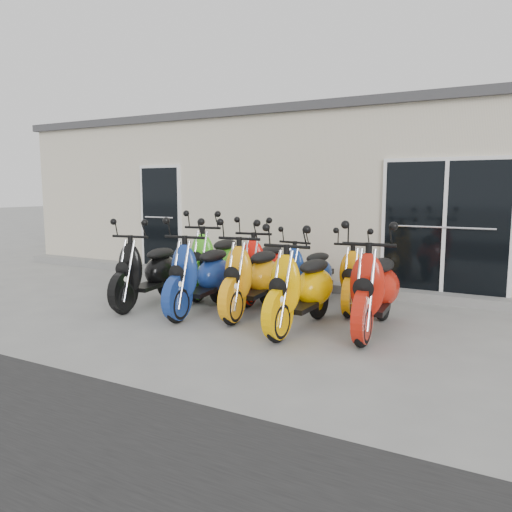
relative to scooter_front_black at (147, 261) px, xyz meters
The scene contains 15 objects.
ground 1.61m from the scooter_front_black, 15.48° to the left, with size 80.00×80.00×0.00m, color gray.
building 5.83m from the scooter_front_black, 75.96° to the left, with size 14.00×6.00×3.20m, color beige.
roof_cap 6.31m from the scooter_front_black, 75.96° to the left, with size 14.20×6.20×0.16m, color #3F3F42.
front_step 2.85m from the scooter_front_black, 59.87° to the left, with size 14.00×0.40×0.15m, color gray.
door_left 3.18m from the scooter_front_black, 125.20° to the left, with size 1.07×0.08×2.22m, color black.
door_right 4.78m from the scooter_front_black, 32.61° to the left, with size 2.02×0.08×2.22m, color black.
scooter_front_black is the anchor object (origin of this frame).
scooter_front_blue 0.99m from the scooter_front_black, ahead, with size 0.70×1.94×1.43m, color navy, non-canonical shape.
scooter_front_orange_a 1.74m from the scooter_front_black, ahead, with size 0.70×1.92×1.42m, color orange, non-canonical shape.
scooter_front_orange_b 2.66m from the scooter_front_black, ahead, with size 0.69×1.90×1.40m, color #FFB300, non-canonical shape.
scooter_front_red 3.53m from the scooter_front_black, ahead, with size 0.71×1.97×1.45m, color #B81A0C, non-canonical shape.
scooter_back_green 1.28m from the scooter_front_black, 68.10° to the left, with size 0.72×1.99×1.47m, color #4BC420, non-canonical shape.
scooter_back_red 1.86m from the scooter_front_black, 41.95° to the left, with size 0.68×1.88×1.39m, color red, non-canonical shape.
scooter_back_blue 2.51m from the scooter_front_black, 32.33° to the left, with size 0.61×1.69×1.25m, color navy, non-canonical shape.
scooter_back_yellow 3.24m from the scooter_front_black, 24.20° to the left, with size 0.63×1.72×1.27m, color orange, non-canonical shape.
Camera 1 is at (3.77, -6.30, 1.82)m, focal length 35.00 mm.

